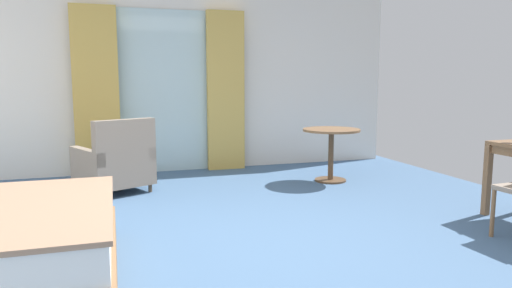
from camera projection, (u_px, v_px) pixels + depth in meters
The scene contains 7 objects.
ground at pixel (247, 256), 3.60m from camera, with size 7.00×7.52×0.10m, color #426084.
wall_back at pixel (180, 81), 6.73m from camera, with size 6.60×0.12×2.64m, color silver.
balcony_glass_door at pixel (163, 92), 6.60m from camera, with size 1.37×0.02×2.32m, color silver.
curtain_panel_left at pixel (96, 92), 6.23m from camera, with size 0.60×0.10×2.32m, color tan.
curtain_panel_right at pixel (226, 91), 6.77m from camera, with size 0.55×0.10×2.32m, color tan.
armchair_by_window at pixel (115, 164), 5.43m from camera, with size 0.99×1.01×0.89m.
round_cafe_table at pixel (331, 142), 6.01m from camera, with size 0.75×0.75×0.69m.
Camera 1 is at (-0.97, -3.31, 1.32)m, focal length 32.19 mm.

